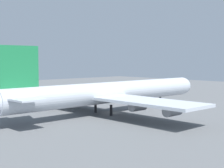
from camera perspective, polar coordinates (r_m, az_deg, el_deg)
name	(u,v)px	position (r m, az deg, el deg)	size (l,w,h in m)	color
ground_plane	(112,113)	(93.19, 0.00, -4.91)	(284.13, 284.13, 0.00)	slate
cargo_airplane	(110,93)	(92.05, -0.28, -1.49)	(71.03, 60.29, 17.77)	silver
maintenance_van	(23,99)	(118.73, -14.90, -2.51)	(3.89, 4.63, 2.36)	yellow
safety_cone_nose	(187,102)	(115.48, 12.67, -3.06)	(0.50, 0.50, 0.72)	orange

